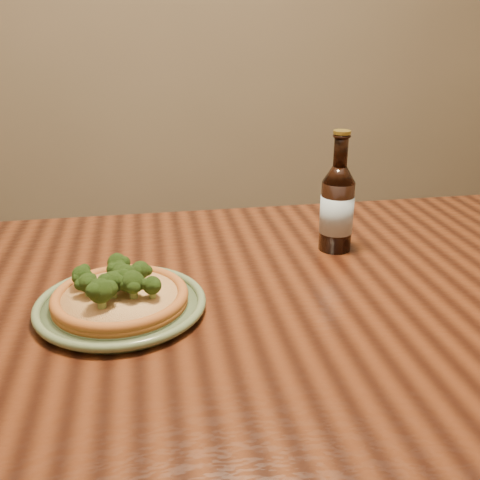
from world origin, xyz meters
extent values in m
cube|color=#4A210F|center=(0.00, 0.10, 0.73)|extent=(1.60, 0.90, 0.04)
cylinder|color=#627551|center=(-0.26, 0.09, 0.76)|extent=(0.25, 0.25, 0.01)
torus|color=#627551|center=(-0.26, 0.09, 0.76)|extent=(0.27, 0.27, 0.01)
torus|color=#627551|center=(-0.26, 0.09, 0.76)|extent=(0.21, 0.21, 0.01)
cylinder|color=#AE6127|center=(-0.26, 0.09, 0.77)|extent=(0.21, 0.21, 0.01)
torus|color=#AE6127|center=(-0.26, 0.09, 0.78)|extent=(0.21, 0.21, 0.02)
cylinder|color=beige|center=(-0.26, 0.09, 0.78)|extent=(0.18, 0.18, 0.01)
sphere|color=#2F4D18|center=(-0.27, 0.08, 0.80)|extent=(0.05, 0.05, 0.03)
sphere|color=#2F4D18|center=(-0.32, 0.12, 0.80)|extent=(0.04, 0.04, 0.03)
sphere|color=#2F4D18|center=(-0.24, 0.07, 0.81)|extent=(0.04, 0.04, 0.04)
sphere|color=#2F4D18|center=(-0.26, 0.13, 0.80)|extent=(0.03, 0.03, 0.03)
sphere|color=#2F4D18|center=(-0.21, 0.07, 0.80)|extent=(0.04, 0.04, 0.03)
sphere|color=#2F4D18|center=(-0.31, 0.09, 0.80)|extent=(0.04, 0.04, 0.03)
sphere|color=#2F4D18|center=(-0.22, 0.13, 0.80)|extent=(0.04, 0.04, 0.03)
sphere|color=#2F4D18|center=(-0.28, 0.05, 0.81)|extent=(0.04, 0.04, 0.04)
sphere|color=#2F4D18|center=(-0.25, 0.10, 0.80)|extent=(0.05, 0.05, 0.04)
sphere|color=#2F4D18|center=(-0.26, 0.16, 0.80)|extent=(0.04, 0.04, 0.03)
cylinder|color=black|center=(0.16, 0.27, 0.82)|extent=(0.06, 0.06, 0.14)
cone|color=black|center=(0.16, 0.27, 0.90)|extent=(0.06, 0.06, 0.03)
cylinder|color=black|center=(0.16, 0.27, 0.95)|extent=(0.03, 0.03, 0.06)
torus|color=black|center=(0.16, 0.27, 0.98)|extent=(0.03, 0.03, 0.01)
cylinder|color=#A58C33|center=(0.16, 0.27, 0.98)|extent=(0.03, 0.03, 0.01)
cylinder|color=silver|center=(0.16, 0.27, 0.82)|extent=(0.07, 0.07, 0.07)
camera|label=1|loc=(-0.20, -0.71, 1.19)|focal=42.00mm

